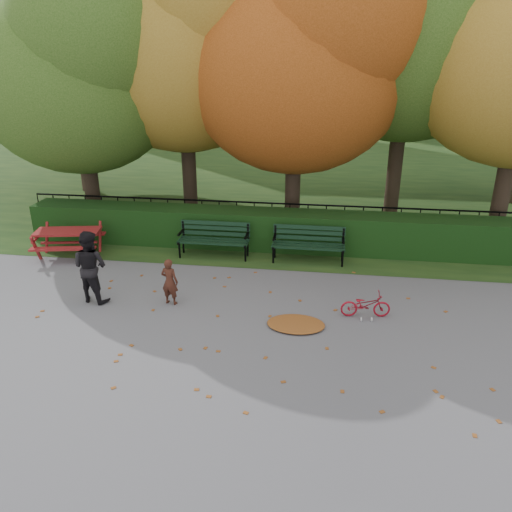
# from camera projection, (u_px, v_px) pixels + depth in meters

# --- Properties ---
(ground) EXTENTS (90.00, 90.00, 0.00)m
(ground) POSITION_uv_depth(u_px,v_px,m) (240.00, 333.00, 9.35)
(ground) COLOR slate
(ground) RESTS_ON ground
(grass_strip) EXTENTS (90.00, 90.00, 0.00)m
(grass_strip) POSITION_uv_depth(u_px,v_px,m) (293.00, 170.00, 22.17)
(grass_strip) COLOR #1A3715
(grass_strip) RESTS_ON ground
(building_left) EXTENTS (10.00, 7.00, 15.00)m
(building_left) POSITION_uv_depth(u_px,v_px,m) (168.00, 7.00, 31.50)
(building_left) COLOR tan
(building_left) RESTS_ON ground
(building_right) EXTENTS (9.00, 6.00, 12.00)m
(building_right) POSITION_uv_depth(u_px,v_px,m) (438.00, 33.00, 31.68)
(building_right) COLOR tan
(building_right) RESTS_ON ground
(hedge) EXTENTS (13.00, 0.90, 1.00)m
(hedge) POSITION_uv_depth(u_px,v_px,m) (268.00, 230.00, 13.28)
(hedge) COLOR black
(hedge) RESTS_ON ground
(iron_fence) EXTENTS (14.00, 0.04, 1.02)m
(iron_fence) POSITION_uv_depth(u_px,v_px,m) (272.00, 219.00, 14.00)
(iron_fence) COLOR black
(iron_fence) RESTS_ON ground
(tree_a) EXTENTS (5.88, 5.60, 7.48)m
(tree_a) POSITION_uv_depth(u_px,v_px,m) (83.00, 67.00, 13.42)
(tree_a) COLOR black
(tree_a) RESTS_ON ground
(tree_b) EXTENTS (6.72, 6.40, 8.79)m
(tree_b) POSITION_uv_depth(u_px,v_px,m) (192.00, 32.00, 13.80)
(tree_b) COLOR black
(tree_b) RESTS_ON ground
(tree_c) EXTENTS (6.30, 6.00, 8.00)m
(tree_c) POSITION_uv_depth(u_px,v_px,m) (309.00, 55.00, 12.87)
(tree_c) COLOR black
(tree_c) RESTS_ON ground
(tree_d) EXTENTS (7.14, 6.80, 9.58)m
(tree_d) POSITION_uv_depth(u_px,v_px,m) (428.00, 7.00, 13.20)
(tree_d) COLOR black
(tree_d) RESTS_ON ground
(tree_f) EXTENTS (6.93, 6.60, 9.19)m
(tree_f) POSITION_uv_depth(u_px,v_px,m) (74.00, 26.00, 16.58)
(tree_f) COLOR black
(tree_f) RESTS_ON ground
(bench_left) EXTENTS (1.80, 0.57, 0.88)m
(bench_left) POSITION_uv_depth(u_px,v_px,m) (214.00, 237.00, 12.71)
(bench_left) COLOR black
(bench_left) RESTS_ON ground
(bench_right) EXTENTS (1.80, 0.57, 0.88)m
(bench_right) POSITION_uv_depth(u_px,v_px,m) (309.00, 241.00, 12.40)
(bench_right) COLOR black
(bench_right) RESTS_ON ground
(picnic_table) EXTENTS (1.82, 1.57, 0.78)m
(picnic_table) POSITION_uv_depth(u_px,v_px,m) (68.00, 236.00, 12.73)
(picnic_table) COLOR maroon
(picnic_table) RESTS_ON ground
(leaf_pile) EXTENTS (1.28, 1.03, 0.08)m
(leaf_pile) POSITION_uv_depth(u_px,v_px,m) (296.00, 324.00, 9.58)
(leaf_pile) COLOR maroon
(leaf_pile) RESTS_ON ground
(leaf_scatter) EXTENTS (9.00, 5.70, 0.01)m
(leaf_scatter) POSITION_uv_depth(u_px,v_px,m) (243.00, 325.00, 9.62)
(leaf_scatter) COLOR maroon
(leaf_scatter) RESTS_ON ground
(child) EXTENTS (0.40, 0.30, 1.00)m
(child) POSITION_uv_depth(u_px,v_px,m) (170.00, 282.00, 10.27)
(child) COLOR #462116
(child) RESTS_ON ground
(adult) EXTENTS (0.87, 0.75, 1.55)m
(adult) POSITION_uv_depth(u_px,v_px,m) (90.00, 266.00, 10.31)
(adult) COLOR black
(adult) RESTS_ON ground
(bicycle) EXTENTS (1.01, 0.45, 0.51)m
(bicycle) POSITION_uv_depth(u_px,v_px,m) (366.00, 305.00, 9.85)
(bicycle) COLOR maroon
(bicycle) RESTS_ON ground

